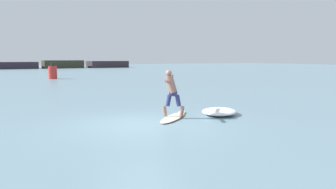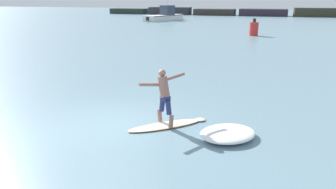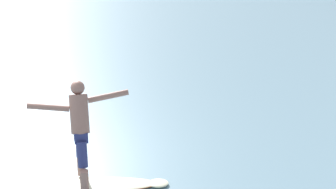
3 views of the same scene
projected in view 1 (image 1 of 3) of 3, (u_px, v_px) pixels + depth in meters
name	position (u px, v px, depth m)	size (l,w,h in m)	color
ground_plane	(139.00, 125.00, 10.33)	(200.00, 200.00, 0.00)	slate
surfboard	(174.00, 117.00, 11.44)	(2.13, 1.97, 0.20)	beige
surfer	(171.00, 90.00, 11.30)	(1.03, 1.26, 1.62)	#8D6356
channel_marker_buoy	(53.00, 72.00, 33.18)	(0.84, 0.84, 1.65)	red
wave_foam_at_tail	(219.00, 112.00, 12.11)	(2.01, 2.01, 0.24)	white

